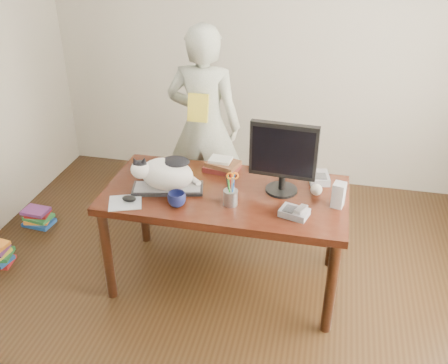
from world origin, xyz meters
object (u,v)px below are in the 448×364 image
mouse (129,199)px  speaker (338,195)px  pen_cup (231,196)px  calculator (319,178)px  monitor (283,155)px  baseball (316,190)px  book_pile_b (38,217)px  person (204,126)px  phone (295,212)px  keyboard (168,188)px  cat (164,173)px  coffee_mug (177,199)px  book_stack (222,165)px  desk (228,204)px

mouse → speaker: bearing=-10.4°
pen_cup → calculator: (0.53, 0.43, -0.04)m
monitor → baseball: 0.33m
speaker → book_pile_b: speaker is taller
pen_cup → person: 1.10m
mouse → person: 1.14m
phone → monitor: bearing=130.0°
book_pile_b → keyboard: bearing=-17.2°
book_pile_b → calculator: bearing=-1.7°
phone → speaker: (0.25, 0.17, 0.06)m
cat → person: person is taller
coffee_mug → phone: coffee_mug is taller
keyboard → calculator: 1.03m
speaker → baseball: (-0.14, 0.11, -0.04)m
keyboard → book_stack: 0.46m
monitor → person: person is taller
keyboard → monitor: monitor is taller
speaker → person: (-1.09, 0.88, -0.00)m
book_stack → keyboard: bearing=-118.4°
speaker → person: person is taller
cat → phone: (0.87, -0.12, -0.11)m
monitor → book_stack: (-0.45, 0.22, -0.24)m
speaker → book_pile_b: (-2.45, 0.37, -0.76)m
coffee_mug → speaker: 1.01m
pen_cup → book_stack: bearing=109.3°
calculator → person: person is taller
book_stack → desk: bearing=-56.1°
desk → coffee_mug: size_ratio=13.79×
pen_cup → speaker: 0.67m
mouse → pen_cup: bearing=-11.2°
baseball → monitor: bearing=-175.6°
book_stack → book_pile_b: bearing=-171.0°
desk → speaker: size_ratio=9.89×
cat → desk: bearing=7.3°
keyboard → coffee_mug: size_ratio=4.26×
coffee_mug → baseball: (0.85, 0.32, -0.01)m
calculator → coffee_mug: bearing=-159.4°
phone → book_pile_b: (-2.20, 0.54, -0.70)m
cat → baseball: 1.00m
desk → monitor: size_ratio=3.27×
keyboard → mouse: size_ratio=4.57×
monitor → speaker: bearing=-9.9°
mouse → phone: size_ratio=0.55×
cat → book_pile_b: (-1.33, 0.42, -0.81)m
baseball → cat: bearing=-170.8°
mouse → calculator: 1.29m
speaker → pen_cup: bearing=-156.0°
speaker → baseball: 0.18m
baseball → book_stack: 0.70m
book_pile_b → book_stack: bearing=-2.2°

